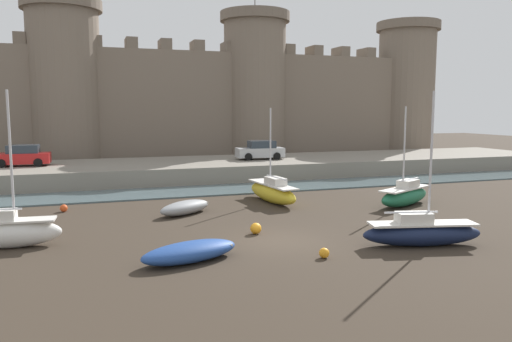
# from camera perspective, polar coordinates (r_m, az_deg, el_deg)

# --- Properties ---
(ground_plane) EXTENTS (160.00, 160.00, 0.00)m
(ground_plane) POSITION_cam_1_polar(r_m,az_deg,el_deg) (21.96, 2.73, -7.99)
(ground_plane) COLOR #382D23
(water_channel) EXTENTS (80.00, 4.50, 0.10)m
(water_channel) POSITION_cam_1_polar(r_m,az_deg,el_deg) (35.15, -5.70, -2.23)
(water_channel) COLOR slate
(water_channel) RESTS_ON ground
(quay_road) EXTENTS (69.49, 10.00, 1.38)m
(quay_road) POSITION_cam_1_polar(r_m,az_deg,el_deg) (42.09, -7.94, 0.15)
(quay_road) COLOR gray
(quay_road) RESTS_ON ground
(castle) EXTENTS (64.88, 7.39, 18.91)m
(castle) POSITION_cam_1_polar(r_m,az_deg,el_deg) (52.18, -10.26, 8.59)
(castle) COLOR #7A6B5B
(castle) RESTS_ON ground
(sailboat_foreground_left) EXTENTS (4.14, 1.49, 6.49)m
(sailboat_foreground_left) POSITION_cam_1_polar(r_m,az_deg,el_deg) (23.12, -26.35, -6.20)
(sailboat_foreground_left) COLOR silver
(sailboat_foreground_left) RESTS_ON ground
(sailboat_midflat_centre) EXTENTS (5.24, 2.43, 6.44)m
(sailboat_midflat_centre) POSITION_cam_1_polar(r_m,az_deg,el_deg) (22.18, 18.39, -6.61)
(sailboat_midflat_centre) COLOR #141E3D
(sailboat_midflat_centre) RESTS_ON ground
(rowboat_foreground_centre) EXTENTS (4.17, 2.54, 0.76)m
(rowboat_foreground_centre) POSITION_cam_1_polar(r_m,az_deg,el_deg) (19.13, -7.54, -9.09)
(rowboat_foreground_centre) COLOR #234793
(rowboat_foreground_centre) RESTS_ON ground
(rowboat_near_channel_left) EXTENTS (3.53, 2.89, 0.75)m
(rowboat_near_channel_left) POSITION_cam_1_polar(r_m,az_deg,el_deg) (27.54, -8.10, -4.12)
(rowboat_near_channel_left) COLOR gray
(rowboat_near_channel_left) RESTS_ON ground
(sailboat_foreground_right) EXTENTS (4.86, 3.30, 5.88)m
(sailboat_foreground_right) POSITION_cam_1_polar(r_m,az_deg,el_deg) (30.99, 16.65, -2.65)
(sailboat_foreground_right) COLOR #1E6B47
(sailboat_foreground_right) RESTS_ON ground
(sailboat_near_channel_right) EXTENTS (1.82, 5.70, 5.79)m
(sailboat_near_channel_right) POSITION_cam_1_polar(r_m,az_deg,el_deg) (30.76, 1.90, -2.36)
(sailboat_near_channel_right) COLOR yellow
(sailboat_near_channel_right) RESTS_ON ground
(mooring_buoy_off_centre) EXTENTS (0.40, 0.40, 0.40)m
(mooring_buoy_off_centre) POSITION_cam_1_polar(r_m,az_deg,el_deg) (19.62, 7.80, -9.27)
(mooring_buoy_off_centre) COLOR orange
(mooring_buoy_off_centre) RESTS_ON ground
(mooring_buoy_near_shore) EXTENTS (0.42, 0.42, 0.42)m
(mooring_buoy_near_shore) POSITION_cam_1_polar(r_m,az_deg,el_deg) (29.94, -21.12, -3.99)
(mooring_buoy_near_shore) COLOR #E04C1E
(mooring_buoy_near_shore) RESTS_ON ground
(mooring_buoy_near_channel) EXTENTS (0.52, 0.52, 0.52)m
(mooring_buoy_near_channel) POSITION_cam_1_polar(r_m,az_deg,el_deg) (23.06, -0.02, -6.58)
(mooring_buoy_near_channel) COLOR orange
(mooring_buoy_near_channel) RESTS_ON ground
(car_quay_east) EXTENTS (4.18, 2.03, 1.62)m
(car_quay_east) POSITION_cam_1_polar(r_m,az_deg,el_deg) (43.45, 0.51, 2.37)
(car_quay_east) COLOR #B2B5B7
(car_quay_east) RESTS_ON quay_road
(car_quay_centre_east) EXTENTS (4.18, 2.03, 1.62)m
(car_quay_centre_east) POSITION_cam_1_polar(r_m,az_deg,el_deg) (42.22, -25.18, 1.57)
(car_quay_centre_east) COLOR red
(car_quay_centre_east) RESTS_ON quay_road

